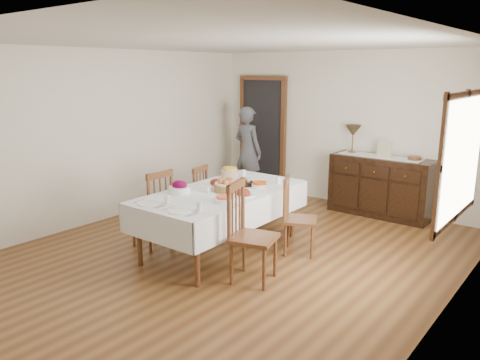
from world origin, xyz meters
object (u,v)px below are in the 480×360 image
Objects in this scene: chair_left_far at (193,198)px; chair_right_far at (296,215)px; person at (248,149)px; sideboard at (380,186)px; dining_table at (222,198)px; chair_left_near at (154,209)px; table_lamp at (353,131)px; chair_right_near at (249,232)px.

chair_left_far is 0.97× the size of chair_right_far.
chair_right_far reaches higher than chair_left_far.
chair_left_far is at bearing 111.54° from person.
sideboard is 2.47m from person.
sideboard is at bearing -31.45° from chair_right_far.
chair_right_far reaches higher than dining_table.
person is (-1.41, 2.38, 0.18)m from dining_table.
table_lamp is at bearing 162.43° from chair_left_near.
chair_left_far is 0.54× the size of person.
chair_left_near is 1.09× the size of chair_left_far.
chair_right_near is at bearing 50.82° from chair_left_far.
chair_right_near is at bearing 92.53° from chair_left_near.
chair_right_near is 0.64× the size of person.
person reaches higher than chair_left_near.
chair_right_near is at bearing 133.91° from person.
sideboard is at bearing 154.22° from chair_left_near.
chair_left_far is at bearing -170.05° from chair_left_near.
sideboard is (0.21, 2.20, -0.02)m from chair_right_far.
chair_right_near is 0.71× the size of sideboard.
person is at bearing -164.04° from chair_left_near.
chair_left_near is 2.27× the size of table_lamp.
dining_table is 5.07× the size of table_lamp.
chair_right_near is at bearing -93.56° from sideboard.
chair_right_near reaches higher than chair_left_near.
dining_table is at bearing 125.21° from chair_left_near.
table_lamp is at bearing 79.53° from dining_table.
chair_left_near is 3.65m from sideboard.
chair_left_near is at bearing -118.88° from sideboard.
person reaches higher than chair_right_far.
sideboard is 0.99m from table_lamp.
chair_left_near reaches higher than chair_right_far.
chair_right_far is at bearing 146.05° from person.
chair_left_far is at bearing -118.70° from table_lamp.
dining_table is 2.08× the size of chair_right_near.
chair_left_near is 1.56m from chair_right_near.
chair_left_far reaches higher than sideboard.
table_lamp is (1.22, 3.24, 0.78)m from chair_left_near.
chair_right_far is 0.62× the size of sideboard.
chair_right_far is at bearing 83.59° from chair_left_far.
chair_right_far reaches higher than sideboard.
table_lamp is (0.47, 2.76, 0.60)m from dining_table.
person reaches higher than dining_table.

